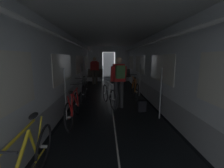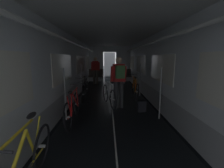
% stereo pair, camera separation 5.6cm
% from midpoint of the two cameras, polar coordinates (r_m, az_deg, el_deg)
% --- Properties ---
extents(train_car_shell, '(3.14, 12.34, 2.57)m').
position_cam_midpoint_polar(train_car_shell, '(5.49, 0.18, 10.09)').
color(train_car_shell, black).
rests_on(train_car_shell, ground).
extents(bench_seat_far_left, '(0.98, 0.51, 0.95)m').
position_cam_midpoint_polar(bench_seat_far_left, '(10.05, -5.77, 3.41)').
color(bench_seat_far_left, gray).
rests_on(bench_seat_far_left, ground).
extents(bench_seat_far_right, '(0.98, 0.51, 0.95)m').
position_cam_midpoint_polar(bench_seat_far_right, '(10.08, 4.50, 3.45)').
color(bench_seat_far_right, gray).
rests_on(bench_seat_far_right, ground).
extents(bicycle_yellow, '(0.44, 1.69, 0.95)m').
position_cam_midpoint_polar(bicycle_yellow, '(2.31, -28.40, -25.15)').
color(bicycle_yellow, black).
rests_on(bicycle_yellow, ground).
extents(bicycle_black, '(0.44, 1.69, 0.95)m').
position_cam_midpoint_polar(bicycle_black, '(6.25, -9.75, -2.24)').
color(bicycle_black, black).
rests_on(bicycle_black, ground).
extents(bicycle_orange, '(0.44, 1.69, 0.95)m').
position_cam_midpoint_polar(bicycle_orange, '(6.65, 8.76, -1.50)').
color(bicycle_orange, black).
rests_on(bicycle_orange, ground).
extents(bicycle_red, '(0.44, 1.69, 0.95)m').
position_cam_midpoint_polar(bicycle_red, '(4.14, -13.84, -8.56)').
color(bicycle_red, black).
rests_on(bicycle_red, ground).
extents(person_cyclist_aisle, '(0.56, 0.44, 1.69)m').
position_cam_midpoint_polar(person_cyclist_aisle, '(5.00, 2.88, 2.28)').
color(person_cyclist_aisle, '#2D2D33').
rests_on(person_cyclist_aisle, ground).
extents(bicycle_silver_in_aisle, '(0.57, 1.64, 0.93)m').
position_cam_midpoint_polar(bicycle_silver_in_aisle, '(5.37, -0.82, -4.06)').
color(bicycle_silver_in_aisle, black).
rests_on(bicycle_silver_in_aisle, ground).
extents(person_standing_near_bench, '(0.53, 0.23, 1.69)m').
position_cam_midpoint_polar(person_standing_near_bench, '(9.64, -5.96, 5.58)').
color(person_standing_near_bench, brown).
rests_on(person_standing_near_bench, ground).
extents(backpack_on_floor, '(0.28, 0.23, 0.34)m').
position_cam_midpoint_polar(backpack_on_floor, '(4.95, 11.06, -7.99)').
color(backpack_on_floor, black).
rests_on(backpack_on_floor, ground).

